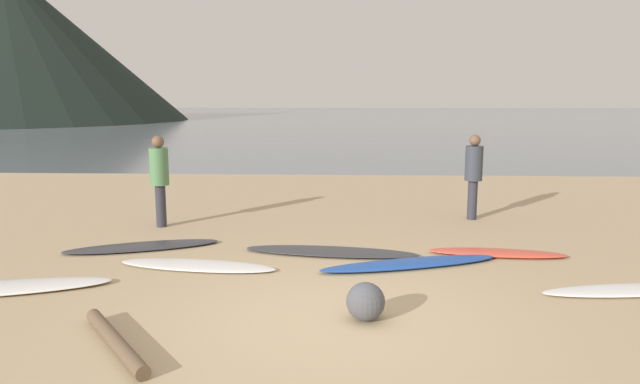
# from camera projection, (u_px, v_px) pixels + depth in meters

# --- Properties ---
(ground_plane) EXTENTS (120.00, 120.00, 0.20)m
(ground_plane) POSITION_uv_depth(u_px,v_px,m) (340.00, 186.00, 15.98)
(ground_plane) COLOR tan
(ground_plane) RESTS_ON ground
(ocean_water) EXTENTS (140.00, 100.00, 0.01)m
(ocean_water) POSITION_uv_depth(u_px,v_px,m) (344.00, 117.00, 66.80)
(ocean_water) COLOR slate
(ocean_water) RESTS_ON ground
(headland_hill) EXTENTS (33.97, 33.97, 14.98)m
(headland_hill) POSITION_uv_depth(u_px,v_px,m) (4.00, 42.00, 54.93)
(headland_hill) COLOR black
(headland_hill) RESTS_ON ground
(surfboard_1) EXTENTS (2.43, 1.36, 0.07)m
(surfboard_1) POSITION_uv_depth(u_px,v_px,m) (142.00, 246.00, 9.08)
(surfboard_1) COLOR #333338
(surfboard_1) RESTS_ON ground
(surfboard_2) EXTENTS (2.35, 0.89, 0.06)m
(surfboard_2) POSITION_uv_depth(u_px,v_px,m) (197.00, 265.00, 8.08)
(surfboard_2) COLOR white
(surfboard_2) RESTS_ON ground
(surfboard_3) EXTENTS (2.73, 0.91, 0.07)m
(surfboard_3) POSITION_uv_depth(u_px,v_px,m) (331.00, 252.00, 8.78)
(surfboard_3) COLOR #333338
(surfboard_3) RESTS_ON ground
(surfboard_4) EXTENTS (2.68, 1.26, 0.10)m
(surfboard_4) POSITION_uv_depth(u_px,v_px,m) (410.00, 263.00, 8.12)
(surfboard_4) COLOR #1E479E
(surfboard_4) RESTS_ON ground
(surfboard_5) EXTENTS (2.08, 0.67, 0.09)m
(surfboard_5) POSITION_uv_depth(u_px,v_px,m) (497.00, 253.00, 8.68)
(surfboard_5) COLOR #D84C38
(surfboard_5) RESTS_ON ground
(surfboard_6) EXTENTS (2.43, 0.79, 0.07)m
(surfboard_6) POSITION_uv_depth(u_px,v_px,m) (635.00, 290.00, 7.04)
(surfboard_6) COLOR white
(surfboard_6) RESTS_ON ground
(person_0) EXTENTS (0.33, 0.33, 1.66)m
(person_0) POSITION_uv_depth(u_px,v_px,m) (474.00, 170.00, 11.09)
(person_0) COLOR #2D2D38
(person_0) RESTS_ON ground
(person_1) EXTENTS (0.34, 0.34, 1.68)m
(person_1) POSITION_uv_depth(u_px,v_px,m) (159.00, 174.00, 10.45)
(person_1) COLOR #2D2D38
(person_1) RESTS_ON ground
(driftwood_log) EXTENTS (1.11, 1.36, 0.14)m
(driftwood_log) POSITION_uv_depth(u_px,v_px,m) (115.00, 341.00, 5.49)
(driftwood_log) COLOR brown
(driftwood_log) RESTS_ON ground
(beach_rock_near) EXTENTS (0.42, 0.42, 0.42)m
(beach_rock_near) POSITION_uv_depth(u_px,v_px,m) (366.00, 302.00, 6.15)
(beach_rock_near) COLOR #4A4C51
(beach_rock_near) RESTS_ON ground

